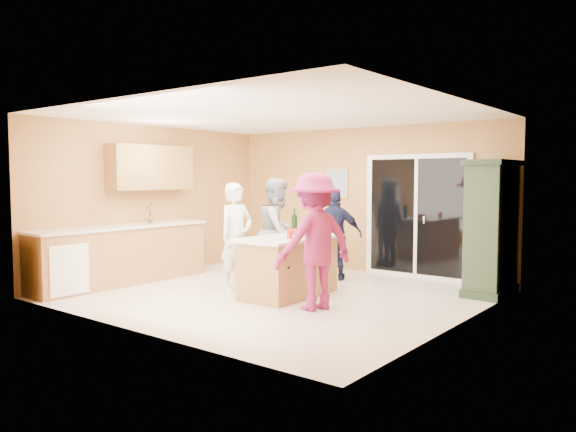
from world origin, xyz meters
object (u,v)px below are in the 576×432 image
Objects in this scene: woman_white at (236,237)px; woman_grey at (278,232)px; woman_navy at (335,235)px; kitchen_island at (289,268)px; woman_magenta at (315,241)px; green_hutch at (492,230)px.

woman_grey is at bearing -10.37° from woman_white.
woman_navy is at bearing -16.67° from woman_white.
kitchen_island is 1.09× the size of woman_navy.
woman_white is at bearing -170.95° from kitchen_island.
woman_white reaches higher than woman_navy.
woman_white is (-0.88, -0.16, 0.41)m from kitchen_island.
woman_navy is at bearing -134.21° from woman_magenta.
woman_navy is (-0.17, 1.48, 0.35)m from kitchen_island.
woman_grey is (0.22, 0.72, 0.04)m from woman_white.
green_hutch is 1.15× the size of woman_grey.
kitchen_island is 1.02× the size of woman_white.
kitchen_island is 1.01m from woman_magenta.
green_hutch is 3.75m from woman_white.
woman_white reaches higher than kitchen_island.
kitchen_island is at bearing 68.45° from woman_navy.
woman_grey reaches higher than woman_white.
woman_magenta is (1.65, -0.28, 0.07)m from woman_white.
green_hutch is at bearing -83.96° from woman_grey.
woman_navy is (0.71, 1.64, -0.06)m from woman_white.
woman_navy is 2.13m from woman_magenta.
woman_navy is 0.85× the size of woman_magenta.
kitchen_island is at bearing -99.85° from woman_magenta.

